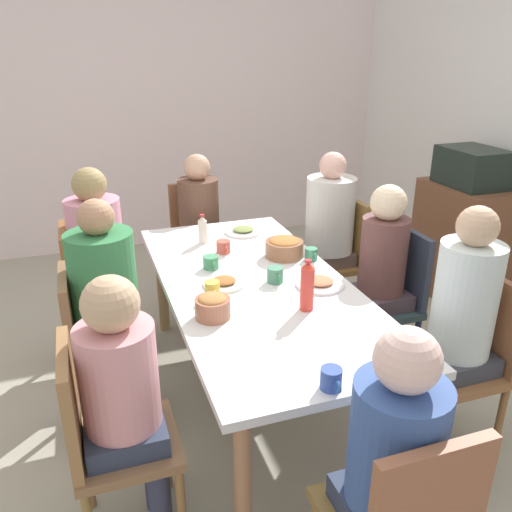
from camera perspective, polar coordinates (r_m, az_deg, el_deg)
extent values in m
plane|color=#9F9A88|center=(3.14, 0.00, -14.86)|extent=(6.48, 6.48, 0.00)
cube|color=white|center=(5.23, -10.26, 15.38)|extent=(0.12, 4.62, 2.60)
cube|color=white|center=(2.78, 0.00, -3.25)|extent=(2.04, 0.94, 0.04)
cylinder|color=#A78656|center=(3.67, -10.22, -3.23)|extent=(0.07, 0.07, 0.68)
cylinder|color=#AC7755|center=(2.17, -1.44, -23.51)|extent=(0.07, 0.07, 0.68)
cylinder|color=#AB854B|center=(3.83, 0.75, -1.73)|extent=(0.07, 0.07, 0.68)
cylinder|color=tan|center=(2.43, 16.35, -18.57)|extent=(0.07, 0.07, 0.68)
cube|color=olive|center=(2.78, -15.42, -10.23)|extent=(0.40, 0.40, 0.04)
cylinder|color=olive|center=(3.05, -18.50, -12.55)|extent=(0.04, 0.04, 0.43)
cylinder|color=brown|center=(2.77, -18.27, -16.43)|extent=(0.04, 0.04, 0.43)
cylinder|color=#876040|center=(3.05, -12.02, -11.72)|extent=(0.04, 0.04, 0.43)
cylinder|color=brown|center=(2.78, -11.03, -15.50)|extent=(0.04, 0.04, 0.43)
cube|color=#856141|center=(2.67, -19.79, -6.43)|extent=(0.38, 0.04, 0.45)
cylinder|color=#403645|center=(2.97, -13.16, -12.68)|extent=(0.09, 0.09, 0.45)
cylinder|color=#363945|center=(2.84, -12.77, -14.47)|extent=(0.09, 0.09, 0.45)
cube|color=#3C424A|center=(2.75, -15.55, -9.17)|extent=(0.30, 0.30, 0.10)
cylinder|color=#317C47|center=(2.60, -16.26, -3.16)|extent=(0.32, 0.32, 0.54)
sphere|color=tan|center=(2.48, -17.11, 4.07)|extent=(0.17, 0.17, 0.17)
cube|color=#856040|center=(2.23, -13.92, -19.31)|extent=(0.40, 0.40, 0.04)
cylinder|color=brown|center=(2.51, -17.98, -21.16)|extent=(0.04, 0.04, 0.43)
cylinder|color=olive|center=(2.52, -9.77, -20.09)|extent=(0.04, 0.04, 0.43)
cylinder|color=olive|center=(2.28, -8.13, -25.67)|extent=(0.04, 0.04, 0.43)
cube|color=olive|center=(2.09, -19.60, -15.06)|extent=(0.38, 0.04, 0.45)
cylinder|color=#2C304D|center=(2.44, -11.13, -21.55)|extent=(0.09, 0.09, 0.45)
cylinder|color=#333855|center=(2.33, -10.48, -24.20)|extent=(0.09, 0.09, 0.45)
cube|color=#2C364E|center=(2.19, -14.07, -18.14)|extent=(0.30, 0.30, 0.10)
cylinder|color=pink|center=(2.04, -14.75, -12.60)|extent=(0.29, 0.29, 0.41)
sphere|color=tan|center=(1.89, -15.63, -5.08)|extent=(0.21, 0.21, 0.21)
cube|color=#92603A|center=(2.74, 20.74, -11.55)|extent=(0.40, 0.40, 0.04)
cylinder|color=#8E6038|center=(2.87, 25.04, -16.12)|extent=(0.04, 0.04, 0.43)
cylinder|color=olive|center=(3.06, 20.69, -12.73)|extent=(0.04, 0.04, 0.43)
cylinder|color=olive|center=(2.67, 19.43, -18.28)|extent=(0.04, 0.04, 0.43)
cylinder|color=#955834|center=(2.88, 15.25, -14.40)|extent=(0.04, 0.04, 0.43)
cube|color=#905937|center=(2.73, 24.36, -6.48)|extent=(0.38, 0.04, 0.45)
cylinder|color=navy|center=(2.76, 19.49, -16.62)|extent=(0.09, 0.09, 0.45)
cylinder|color=#283949|center=(2.85, 17.50, -14.84)|extent=(0.09, 0.09, 0.45)
cube|color=#373B45|center=(2.71, 20.91, -10.49)|extent=(0.30, 0.30, 0.10)
cylinder|color=silver|center=(2.55, 21.88, -4.43)|extent=(0.28, 0.28, 0.54)
sphere|color=tan|center=(2.43, 23.05, 2.99)|extent=(0.18, 0.18, 0.18)
cube|color=#2B4046|center=(3.20, 13.20, -5.45)|extent=(0.40, 0.40, 0.04)
cylinder|color=navy|center=(3.28, 16.99, -9.70)|extent=(0.04, 0.04, 0.43)
cylinder|color=#323B47|center=(3.52, 13.82, -7.03)|extent=(0.04, 0.04, 0.43)
cylinder|color=#2C3C4C|center=(3.11, 11.77, -11.01)|extent=(0.04, 0.04, 0.43)
cylinder|color=#353546|center=(3.36, 8.85, -8.08)|extent=(0.04, 0.04, 0.43)
cube|color=#2E374A|center=(3.20, 16.32, -1.15)|extent=(0.38, 0.04, 0.45)
cylinder|color=#3D3749|center=(3.20, 12.07, -9.78)|extent=(0.09, 0.09, 0.45)
cylinder|color=#473D3B|center=(3.32, 10.67, -8.44)|extent=(0.09, 0.09, 0.45)
cube|color=#493A44|center=(3.17, 13.30, -4.49)|extent=(0.30, 0.30, 0.10)
cylinder|color=brown|center=(3.06, 13.74, 0.06)|extent=(0.27, 0.27, 0.44)
sphere|color=beige|center=(2.96, 14.29, 5.66)|extent=(0.20, 0.20, 0.20)
cube|color=brown|center=(3.38, -16.36, -4.24)|extent=(0.40, 0.40, 0.04)
cylinder|color=#955E35|center=(3.63, -18.83, -6.61)|extent=(0.04, 0.04, 0.43)
cylinder|color=brown|center=(3.34, -18.68, -9.31)|extent=(0.04, 0.04, 0.43)
cylinder|color=brown|center=(3.64, -13.48, -5.94)|extent=(0.04, 0.04, 0.43)
cylinder|color=#90613A|center=(3.34, -12.82, -8.57)|extent=(0.04, 0.04, 0.43)
cube|color=brown|center=(3.29, -19.91, -0.95)|extent=(0.38, 0.04, 0.45)
cylinder|color=#352946|center=(3.55, -14.46, -6.60)|extent=(0.09, 0.09, 0.45)
cylinder|color=#353043|center=(3.41, -14.20, -7.84)|extent=(0.09, 0.09, 0.45)
cube|color=#2B3D49|center=(3.35, -16.47, -3.32)|extent=(0.30, 0.30, 0.10)
cylinder|color=pink|center=(3.24, -17.05, 1.57)|extent=(0.32, 0.32, 0.51)
sphere|color=#9B8353|center=(3.14, -17.75, 7.45)|extent=(0.20, 0.20, 0.20)
cube|color=olive|center=(4.05, -6.09, 1.05)|extent=(0.40, 0.40, 0.04)
cylinder|color=olive|center=(4.32, -4.30, -0.69)|extent=(0.04, 0.04, 0.43)
cylinder|color=#966141|center=(4.26, -8.72, -1.26)|extent=(0.04, 0.04, 0.43)
cylinder|color=olive|center=(4.02, -3.05, -2.47)|extent=(0.04, 0.04, 0.43)
cylinder|color=olive|center=(3.95, -7.79, -3.13)|extent=(0.04, 0.04, 0.43)
cube|color=brown|center=(4.14, -6.80, 4.94)|extent=(0.04, 0.38, 0.45)
cylinder|color=#444240|center=(4.06, -4.55, -2.12)|extent=(0.09, 0.09, 0.45)
cylinder|color=#394340|center=(4.03, -6.75, -2.42)|extent=(0.09, 0.09, 0.45)
cube|color=#49404A|center=(4.03, -6.13, 1.85)|extent=(0.30, 0.30, 0.10)
cylinder|color=brown|center=(3.95, -6.28, 5.38)|extent=(0.30, 0.30, 0.42)
sphere|color=tan|center=(3.87, -6.47, 9.59)|extent=(0.19, 0.19, 0.19)
cube|color=brown|center=(3.73, 7.80, -0.92)|extent=(0.40, 0.40, 0.04)
cylinder|color=olive|center=(3.77, 11.09, -4.69)|extent=(0.04, 0.04, 0.43)
cylinder|color=olive|center=(4.03, 8.73, -2.65)|extent=(0.04, 0.04, 0.43)
cylinder|color=olive|center=(3.62, 6.38, -5.55)|extent=(0.04, 0.04, 0.43)
cylinder|color=brown|center=(3.90, 4.28, -3.36)|extent=(0.04, 0.04, 0.43)
cube|color=olive|center=(3.73, 10.46, 2.76)|extent=(0.38, 0.04, 0.45)
cylinder|color=brown|center=(3.72, 6.79, -4.63)|extent=(0.09, 0.09, 0.45)
cylinder|color=#525541|center=(3.85, 5.77, -3.62)|extent=(0.09, 0.09, 0.45)
cube|color=brown|center=(3.71, 7.84, -0.07)|extent=(0.30, 0.30, 0.10)
cylinder|color=silver|center=(3.61, 8.10, 4.47)|extent=(0.33, 0.33, 0.52)
sphere|color=beige|center=(3.52, 8.40, 9.74)|extent=(0.18, 0.18, 0.18)
cube|color=#92593E|center=(1.71, 18.40, -24.93)|extent=(0.04, 0.38, 0.45)
cube|color=#2A344F|center=(1.93, 14.25, -25.07)|extent=(0.30, 0.30, 0.10)
cylinder|color=#36559D|center=(1.75, 15.10, -19.19)|extent=(0.29, 0.29, 0.42)
sphere|color=beige|center=(1.57, 16.21, -10.86)|extent=(0.20, 0.20, 0.20)
cylinder|color=white|center=(2.75, 6.99, -3.07)|extent=(0.26, 0.26, 0.01)
ellipsoid|color=#CF7D56|center=(2.74, 7.00, -2.70)|extent=(0.14, 0.14, 0.02)
cylinder|color=white|center=(3.48, -1.40, 2.65)|extent=(0.24, 0.24, 0.01)
ellipsoid|color=#849A4E|center=(3.47, -1.40, 2.95)|extent=(0.13, 0.13, 0.02)
cylinder|color=silver|center=(2.74, -3.50, -3.04)|extent=(0.22, 0.22, 0.01)
ellipsoid|color=#AB6531|center=(2.73, -3.51, -2.67)|extent=(0.12, 0.12, 0.02)
cylinder|color=#905D40|center=(3.08, 3.10, 0.79)|extent=(0.22, 0.22, 0.10)
ellipsoid|color=#BB7338|center=(3.07, 3.12, 1.63)|extent=(0.18, 0.18, 0.04)
cylinder|color=#A16449|center=(2.41, -4.75, -5.70)|extent=(0.16, 0.16, 0.09)
ellipsoid|color=#BC7C43|center=(2.39, -4.79, -4.70)|extent=(0.13, 0.13, 0.04)
cylinder|color=#469064|center=(2.93, -4.95, -0.69)|extent=(0.09, 0.09, 0.07)
torus|color=#40845A|center=(2.88, -4.68, -1.09)|extent=(0.05, 0.01, 0.05)
cylinder|color=#4A876A|center=(2.76, 2.10, -2.07)|extent=(0.08, 0.08, 0.08)
torus|color=#3D8A59|center=(2.71, 2.51, -2.51)|extent=(0.05, 0.01, 0.05)
cylinder|color=#C35546|center=(3.15, -3.58, 1.02)|extent=(0.08, 0.08, 0.08)
torus|color=#CE493C|center=(3.10, -3.31, 0.68)|extent=(0.05, 0.01, 0.05)
cylinder|color=#344FA2|center=(1.97, 8.20, -13.12)|extent=(0.08, 0.08, 0.08)
torus|color=#3159A6|center=(1.94, 8.90, -13.94)|extent=(0.05, 0.01, 0.05)
cylinder|color=#428B67|center=(3.05, 6.05, 0.21)|extent=(0.07, 0.07, 0.07)
torus|color=#458C69|center=(3.01, 6.43, -0.11)|extent=(0.05, 0.01, 0.05)
cylinder|color=#E3C646|center=(2.58, -4.79, -3.75)|extent=(0.07, 0.07, 0.09)
torus|color=#DDCE52|center=(2.54, -4.51, -4.21)|extent=(0.05, 0.01, 0.05)
cylinder|color=silver|center=(3.30, -5.84, 2.63)|extent=(0.06, 0.06, 0.15)
cone|color=silver|center=(3.27, -5.90, 4.10)|extent=(0.05, 0.05, 0.03)
cylinder|color=red|center=(3.26, -5.92, 4.44)|extent=(0.03, 0.03, 0.01)
cylinder|color=red|center=(2.46, 5.60, -3.61)|extent=(0.06, 0.06, 0.21)
cone|color=red|center=(2.41, 5.71, -1.00)|extent=(0.06, 0.06, 0.03)
cylinder|color=red|center=(2.40, 5.73, -0.56)|extent=(0.03, 0.03, 0.01)
cube|color=brown|center=(4.40, 21.41, 1.49)|extent=(0.70, 0.44, 0.90)
cube|color=black|center=(4.25, 22.53, 8.95)|extent=(0.48, 0.36, 0.28)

